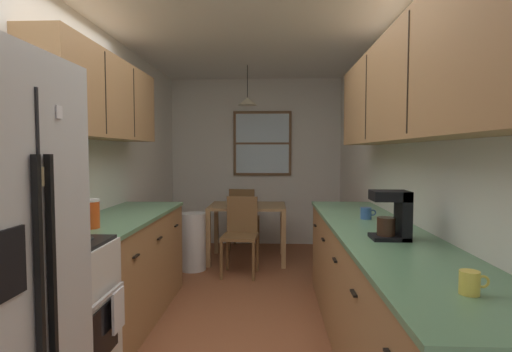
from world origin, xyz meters
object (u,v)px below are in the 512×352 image
(stove_range, at_px, (44,325))
(microwave_over_range, at_px, (17,104))
(dining_chair_near, at_px, (241,231))
(coffee_maker, at_px, (395,214))
(dining_chair_far, at_px, (243,216))
(mug_spare, at_px, (470,283))
(dining_table, at_px, (248,214))
(storage_canister, at_px, (90,214))
(trash_bin, at_px, (193,242))
(mug_by_coffeemaker, at_px, (366,213))

(stove_range, xyz_separation_m, microwave_over_range, (-0.11, 0.00, 1.22))
(dining_chair_near, relative_size, coffee_maker, 3.04)
(dining_chair_far, distance_m, mug_spare, 4.54)
(microwave_over_range, bearing_deg, dining_table, 71.66)
(dining_table, xyz_separation_m, dining_chair_far, (-0.10, 0.59, -0.12))
(stove_range, distance_m, mug_spare, 2.15)
(dining_table, distance_m, mug_spare, 3.94)
(storage_canister, xyz_separation_m, mug_spare, (2.00, -1.23, -0.06))
(microwave_over_range, distance_m, dining_chair_far, 4.03)
(dining_table, bearing_deg, coffee_maker, -69.21)
(trash_bin, relative_size, coffee_maker, 2.35)
(trash_bin, relative_size, mug_spare, 6.26)
(mug_by_coffeemaker, bearing_deg, mug_spare, -90.11)
(stove_range, height_order, mug_spare, stove_range)
(microwave_over_range, relative_size, coffee_maker, 1.99)
(dining_table, distance_m, trash_bin, 0.83)
(dining_chair_far, distance_m, coffee_maker, 3.64)
(mug_spare, bearing_deg, storage_canister, 148.39)
(trash_bin, height_order, mug_spare, mug_spare)
(dining_chair_far, height_order, coffee_maker, coffee_maker)
(dining_chair_far, xyz_separation_m, mug_by_coffeemaker, (1.17, -2.65, 0.45))
(microwave_over_range, bearing_deg, dining_chair_near, 68.66)
(trash_bin, bearing_deg, dining_chair_near, -11.70)
(dining_chair_far, relative_size, storage_canister, 4.44)
(dining_table, relative_size, dining_chair_near, 1.10)
(dining_table, distance_m, dining_chair_far, 0.61)
(dining_table, relative_size, coffee_maker, 3.33)
(dining_chair_near, distance_m, mug_spare, 3.40)
(dining_chair_far, bearing_deg, coffee_maker, -71.02)
(storage_canister, distance_m, mug_spare, 2.35)
(storage_canister, distance_m, mug_by_coffeemaker, 2.06)
(stove_range, relative_size, dining_chair_far, 1.22)
(dining_chair_near, xyz_separation_m, dining_chair_far, (-0.06, 1.18, 0.00))
(microwave_over_range, relative_size, dining_chair_near, 0.66)
(mug_by_coffeemaker, xyz_separation_m, mug_spare, (-0.00, -1.71, -0.00))
(stove_range, distance_m, mug_by_coffeemaker, 2.32)
(dining_chair_far, bearing_deg, stove_range, -102.50)
(stove_range, height_order, microwave_over_range, microwave_over_range)
(coffee_maker, bearing_deg, mug_spare, -90.10)
(coffee_maker, relative_size, mug_spare, 2.67)
(microwave_over_range, distance_m, mug_by_coffeemaker, 2.49)
(dining_chair_far, relative_size, mug_spare, 8.12)
(trash_bin, bearing_deg, dining_table, 36.22)
(stove_range, height_order, coffee_maker, coffee_maker)
(storage_canister, height_order, mug_by_coffeemaker, storage_canister)
(coffee_maker, bearing_deg, storage_canister, 172.13)
(stove_range, xyz_separation_m, dining_chair_near, (0.89, 2.56, 0.03))
(microwave_over_range, height_order, storage_canister, microwave_over_range)
(trash_bin, relative_size, mug_by_coffeemaker, 5.63)
(dining_chair_near, bearing_deg, storage_canister, -114.55)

